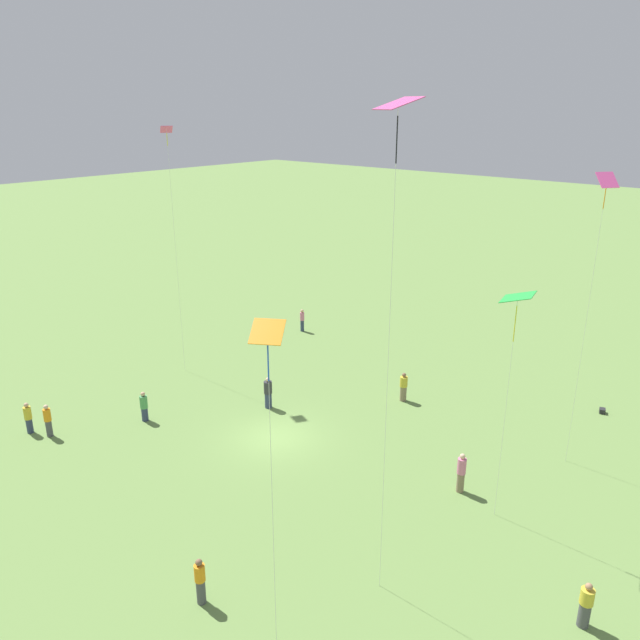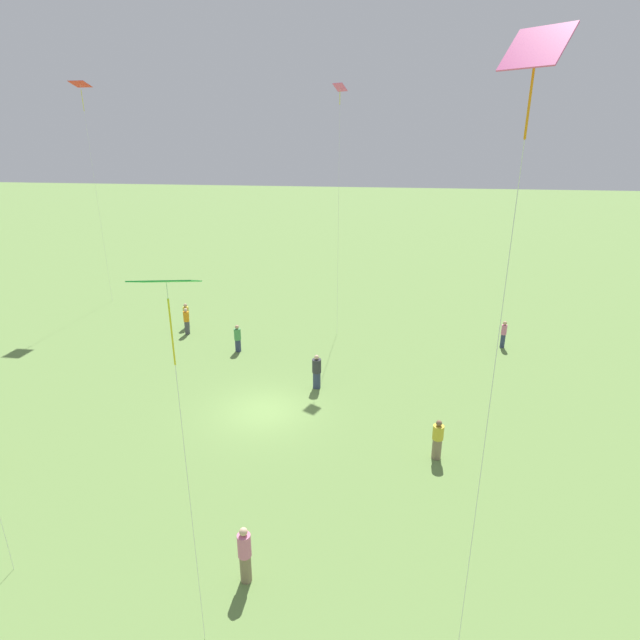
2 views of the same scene
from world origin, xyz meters
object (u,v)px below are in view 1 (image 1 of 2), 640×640
person_2 (48,421)px  kite_0 (168,151)px  person_0 (302,320)px  person_4 (461,473)px  person_3 (28,418)px  picnic_bag_1 (602,411)px  person_9 (200,581)px  kite_6 (397,128)px  kite_2 (268,357)px  person_7 (586,605)px  person_6 (404,387)px  person_1 (144,406)px  kite_5 (517,303)px  kite_1 (605,197)px  person_5 (268,393)px

person_2 → kite_0: 16.23m
person_0 → person_4: size_ratio=0.91×
person_3 → picnic_bag_1: size_ratio=3.62×
person_2 → person_9: (2.08, 14.97, 0.01)m
person_9 → kite_0: (-11.88, -16.53, 12.84)m
person_2 → person_4: size_ratio=0.94×
person_3 → kite_6: 25.29m
person_4 → kite_6: size_ratio=0.12×
kite_2 → person_3: bearing=-174.2°
person_7 → kite_6: size_ratio=0.10×
kite_2 → picnic_bag_1: size_ratio=24.48×
person_7 → picnic_bag_1: 16.55m
kite_0 → person_6: bearing=-171.8°
person_4 → kite_6: (7.02, 0.70, 14.71)m
person_1 → person_2: bearing=135.9°
kite_0 → person_1: bearing=109.3°
person_3 → person_7: (-6.05, 26.36, -0.02)m
person_6 → picnic_bag_1: size_ratio=3.65×
person_7 → kite_6: (2.95, -6.11, 14.83)m
person_4 → person_7: (4.06, 6.81, -0.12)m
kite_0 → kite_5: size_ratio=1.55×
picnic_bag_1 → kite_1: bearing=3.0°
kite_1 → kite_6: (12.61, -1.91, 3.05)m
person_9 → person_6: bearing=101.1°
person_4 → person_3: bearing=143.8°
person_2 → picnic_bag_1: person_2 is taller
kite_2 → kite_5: (-12.21, 0.64, -1.48)m
kite_5 → person_1: bearing=-42.5°
person_4 → kite_5: size_ratio=0.19×
kite_0 → kite_2: bearing=133.5°
person_4 → person_7: 7.93m
person_0 → kite_6: (17.60, 19.98, 14.79)m
person_7 → person_6: bearing=44.3°
person_5 → person_6: person_5 is taller
person_5 → person_7: size_ratio=1.08×
person_1 → kite_5: (-4.86, 18.08, 8.48)m
kite_1 → picnic_bag_1: 13.96m
person_9 → kite_0: bearing=144.1°
kite_6 → picnic_bag_1: size_ratio=34.72×
kite_0 → kite_5: bearing=162.9°
person_0 → person_6: bearing=175.3°
person_4 → person_6: person_4 is taller
person_1 → person_3: (4.72, -3.40, 0.02)m
kite_1 → picnic_bag_1: size_ratio=28.69×
person_6 → person_7: (9.91, 13.76, -0.02)m
person_2 → picnic_bag_1: size_ratio=3.77×
person_3 → person_5: 12.58m
person_9 → kite_2: bearing=-12.6°
kite_1 → kite_5: (6.12, -0.69, -3.30)m
kite_2 → kite_6: kite_6 is taller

